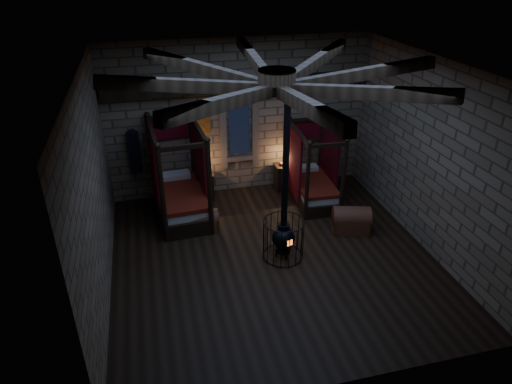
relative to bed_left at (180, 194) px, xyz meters
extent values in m
cube|color=black|center=(1.78, -2.43, -0.59)|extent=(7.00, 7.00, 0.01)
cube|color=#847054|center=(1.78, 1.07, 1.51)|extent=(7.00, 0.02, 4.20)
cube|color=#847054|center=(1.78, -5.93, 1.51)|extent=(7.00, 0.02, 4.20)
cube|color=#847054|center=(-1.72, -2.43, 1.51)|extent=(0.02, 7.00, 4.20)
cube|color=#847054|center=(5.28, -2.43, 1.51)|extent=(0.02, 7.00, 4.20)
cube|color=black|center=(1.78, -2.43, 3.61)|extent=(7.00, 7.00, 0.01)
cube|color=black|center=(1.78, 0.89, 2.46)|extent=(6.86, 0.35, 0.30)
cylinder|color=black|center=(1.78, -2.43, 3.46)|extent=(0.70, 0.70, 0.25)
cube|color=black|center=(1.78, 1.02, 1.31)|extent=(0.55, 0.04, 1.60)
cube|color=maroon|center=(0.78, 1.03, 1.51)|extent=(0.45, 0.03, 0.65)
cube|color=black|center=(-1.02, 0.91, 0.86)|extent=(0.30, 0.10, 1.15)
cube|color=black|center=(4.58, 0.91, 0.86)|extent=(0.30, 0.10, 1.15)
cube|color=black|center=(0.01, -0.09, -0.39)|extent=(1.30, 2.32, 0.39)
cube|color=beige|center=(0.01, -0.09, -0.09)|extent=(1.16, 2.13, 0.24)
cube|color=maroon|center=(0.01, -0.09, 0.06)|extent=(1.23, 2.18, 0.11)
cube|color=beige|center=(-0.04, 0.73, 0.17)|extent=(0.78, 0.42, 0.15)
cube|color=#5B0710|center=(-0.06, 1.02, 1.41)|extent=(1.19, 0.12, 0.59)
cylinder|color=black|center=(-0.47, -1.20, 0.60)|extent=(0.12, 0.12, 2.38)
cylinder|color=black|center=(-0.60, 0.96, 0.60)|extent=(0.12, 0.12, 2.38)
cylinder|color=black|center=(0.61, -1.14, 0.60)|extent=(0.12, 0.12, 2.38)
cylinder|color=black|center=(0.48, 1.02, 0.60)|extent=(0.12, 0.12, 2.38)
cube|color=#5B0710|center=(-0.59, 0.20, 0.66)|extent=(0.16, 1.62, 2.11)
cube|color=#5B0710|center=(0.56, 0.27, 0.66)|extent=(0.16, 1.62, 2.11)
cube|color=black|center=(3.54, -0.15, -0.42)|extent=(1.11, 1.99, 0.34)
cube|color=beige|center=(3.54, -0.15, -0.16)|extent=(0.99, 1.84, 0.20)
cube|color=maroon|center=(3.54, -0.15, -0.03)|extent=(1.05, 1.88, 0.09)
cube|color=beige|center=(3.58, 0.56, 0.06)|extent=(0.67, 0.36, 0.13)
cube|color=#5B0710|center=(3.60, 0.81, 1.13)|extent=(1.03, 0.10, 0.51)
cylinder|color=black|center=(3.03, -1.05, 0.44)|extent=(0.10, 0.10, 2.05)
cylinder|color=black|center=(3.13, 0.80, 0.44)|extent=(0.10, 0.10, 2.05)
cylinder|color=black|center=(3.96, -1.11, 0.44)|extent=(0.10, 0.10, 2.05)
cylinder|color=black|center=(4.06, 0.75, 0.44)|extent=(0.10, 0.10, 2.05)
cube|color=#5B0710|center=(3.07, 0.16, 0.48)|extent=(0.13, 1.40, 1.82)
cube|color=#5B0710|center=(4.05, 0.10, 0.48)|extent=(0.13, 1.40, 1.82)
cube|color=brown|center=(0.42, -0.92, -0.43)|extent=(0.77, 0.49, 0.31)
cylinder|color=brown|center=(0.42, -0.92, -0.28)|extent=(0.77, 0.49, 0.46)
cube|color=#AE8235|center=(0.07, -0.91, -0.43)|extent=(0.06, 0.48, 0.33)
cube|color=#AE8235|center=(0.77, -0.93, -0.43)|extent=(0.06, 0.48, 0.33)
cube|color=brown|center=(3.92, -1.81, -0.40)|extent=(1.01, 0.78, 0.37)
cylinder|color=brown|center=(3.92, -1.81, -0.22)|extent=(1.01, 0.78, 0.54)
cube|color=#AE8235|center=(3.53, -1.69, -0.40)|extent=(0.21, 0.56, 0.39)
cube|color=#AE8235|center=(4.32, -1.93, -0.40)|extent=(0.21, 0.56, 0.39)
cube|color=black|center=(0.71, 0.63, -0.22)|extent=(0.45, 0.43, 0.74)
cube|color=black|center=(0.71, 0.63, 0.17)|extent=(0.50, 0.47, 0.04)
cylinder|color=#AE8235|center=(0.71, 0.63, 0.28)|extent=(0.11, 0.11, 0.17)
cube|color=black|center=(2.95, 0.70, -0.23)|extent=(0.44, 0.42, 0.72)
cube|color=black|center=(2.95, 0.70, 0.15)|extent=(0.48, 0.46, 0.04)
cube|color=brown|center=(2.95, 0.70, 0.21)|extent=(0.19, 0.14, 0.05)
cylinder|color=black|center=(2.00, -2.44, -0.39)|extent=(0.37, 0.37, 0.09)
sphere|color=black|center=(2.00, -2.44, -0.08)|extent=(0.51, 0.51, 0.51)
cylinder|color=black|center=(2.00, -2.44, 0.19)|extent=(0.26, 0.26, 0.13)
cube|color=#FF5914|center=(2.08, -2.68, -0.08)|extent=(0.13, 0.06, 0.13)
cylinder|color=black|center=(2.00, -2.44, 1.85)|extent=(0.14, 0.14, 3.23)
torus|color=black|center=(2.00, -2.44, -0.55)|extent=(0.91, 0.91, 0.03)
torus|color=black|center=(2.00, -2.44, 0.33)|extent=(0.91, 0.91, 0.03)
camera|label=1|loc=(-0.60, -10.42, 5.50)|focal=32.00mm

